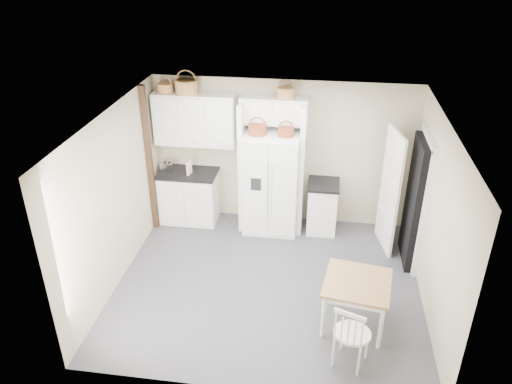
# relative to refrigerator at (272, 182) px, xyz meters

# --- Properties ---
(floor) EXTENTS (4.50, 4.50, 0.00)m
(floor) POSITION_rel_refrigerator_xyz_m (0.15, -1.63, -0.90)
(floor) COLOR #3F3F46
(floor) RESTS_ON ground
(ceiling) EXTENTS (4.50, 4.50, 0.00)m
(ceiling) POSITION_rel_refrigerator_xyz_m (0.15, -1.63, 1.70)
(ceiling) COLOR white
(ceiling) RESTS_ON wall_back
(wall_back) EXTENTS (4.50, 0.00, 4.50)m
(wall_back) POSITION_rel_refrigerator_xyz_m (0.15, 0.37, 0.40)
(wall_back) COLOR #AEA48C
(wall_back) RESTS_ON floor
(wall_left) EXTENTS (0.00, 4.00, 4.00)m
(wall_left) POSITION_rel_refrigerator_xyz_m (-2.10, -1.63, 0.40)
(wall_left) COLOR #AEA48C
(wall_left) RESTS_ON floor
(wall_right) EXTENTS (0.00, 4.00, 4.00)m
(wall_right) POSITION_rel_refrigerator_xyz_m (2.40, -1.63, 0.40)
(wall_right) COLOR #AEA48C
(wall_right) RESTS_ON floor
(refrigerator) EXTENTS (0.93, 0.75, 1.80)m
(refrigerator) POSITION_rel_refrigerator_xyz_m (0.00, 0.00, 0.00)
(refrigerator) COLOR white
(refrigerator) RESTS_ON floor
(base_cab_left) EXTENTS (1.00, 0.63, 0.92)m
(base_cab_left) POSITION_rel_refrigerator_xyz_m (-1.50, 0.07, -0.44)
(base_cab_left) COLOR white
(base_cab_left) RESTS_ON floor
(base_cab_right) EXTENTS (0.50, 0.60, 0.87)m
(base_cab_right) POSITION_rel_refrigerator_xyz_m (0.89, 0.07, -0.46)
(base_cab_right) COLOR white
(base_cab_right) RESTS_ON floor
(dining_table) EXTENTS (0.96, 0.96, 0.70)m
(dining_table) POSITION_rel_refrigerator_xyz_m (1.40, -2.32, -0.55)
(dining_table) COLOR #965F34
(dining_table) RESTS_ON floor
(windsor_chair) EXTENTS (0.57, 0.55, 0.94)m
(windsor_chair) POSITION_rel_refrigerator_xyz_m (1.33, -3.02, -0.43)
(windsor_chair) COLOR white
(windsor_chair) RESTS_ON floor
(counter_left) EXTENTS (1.04, 0.67, 0.04)m
(counter_left) POSITION_rel_refrigerator_xyz_m (-1.50, 0.07, 0.04)
(counter_left) COLOR black
(counter_left) RESTS_ON base_cab_left
(counter_right) EXTENTS (0.54, 0.64, 0.04)m
(counter_right) POSITION_rel_refrigerator_xyz_m (0.89, 0.07, -0.01)
(counter_right) COLOR black
(counter_right) RESTS_ON base_cab_right
(toaster) EXTENTS (0.25, 0.19, 0.16)m
(toaster) POSITION_rel_refrigerator_xyz_m (-1.87, 0.07, 0.14)
(toaster) COLOR silver
(toaster) RESTS_ON counter_left
(cookbook_red) EXTENTS (0.06, 0.15, 0.22)m
(cookbook_red) POSITION_rel_refrigerator_xyz_m (-1.47, -0.01, 0.18)
(cookbook_red) COLOR maroon
(cookbook_red) RESTS_ON counter_left
(cookbook_cream) EXTENTS (0.06, 0.16, 0.24)m
(cookbook_cream) POSITION_rel_refrigerator_xyz_m (-1.45, -0.01, 0.18)
(cookbook_cream) COLOR #F9DEB4
(cookbook_cream) RESTS_ON counter_left
(basket_upper_a) EXTENTS (0.26, 0.26, 0.15)m
(basket_upper_a) POSITION_rel_refrigerator_xyz_m (-1.83, 0.20, 1.52)
(basket_upper_a) COLOR #A07A47
(basket_upper_a) RESTS_ON upper_cabinet
(basket_upper_b) EXTENTS (0.38, 0.38, 0.22)m
(basket_upper_b) POSITION_rel_refrigerator_xyz_m (-1.46, 0.20, 1.56)
(basket_upper_b) COLOR #A07A47
(basket_upper_b) RESTS_ON upper_cabinet
(basket_bridge_b) EXTENTS (0.29, 0.29, 0.17)m
(basket_bridge_b) POSITION_rel_refrigerator_xyz_m (0.18, 0.20, 1.53)
(basket_bridge_b) COLOR #A07A47
(basket_bridge_b) RESTS_ON bridge_cabinet
(basket_fridge_a) EXTENTS (0.30, 0.30, 0.16)m
(basket_fridge_a) POSITION_rel_refrigerator_xyz_m (-0.23, -0.10, 0.98)
(basket_fridge_a) COLOR brown
(basket_fridge_a) RESTS_ON refrigerator
(basket_fridge_b) EXTENTS (0.26, 0.26, 0.14)m
(basket_fridge_b) POSITION_rel_refrigerator_xyz_m (0.23, -0.10, 0.97)
(basket_fridge_b) COLOR brown
(basket_fridge_b) RESTS_ON refrigerator
(upper_cabinet) EXTENTS (1.40, 0.34, 0.90)m
(upper_cabinet) POSITION_rel_refrigerator_xyz_m (-1.35, 0.20, 1.00)
(upper_cabinet) COLOR white
(upper_cabinet) RESTS_ON wall_back
(bridge_cabinet) EXTENTS (1.12, 0.34, 0.45)m
(bridge_cabinet) POSITION_rel_refrigerator_xyz_m (0.00, 0.20, 1.22)
(bridge_cabinet) COLOR white
(bridge_cabinet) RESTS_ON wall_back
(fridge_panel_left) EXTENTS (0.08, 0.60, 2.30)m
(fridge_panel_left) POSITION_rel_refrigerator_xyz_m (-0.51, 0.07, 0.25)
(fridge_panel_left) COLOR white
(fridge_panel_left) RESTS_ON floor
(fridge_panel_right) EXTENTS (0.08, 0.60, 2.30)m
(fridge_panel_right) POSITION_rel_refrigerator_xyz_m (0.51, 0.07, 0.25)
(fridge_panel_right) COLOR white
(fridge_panel_right) RESTS_ON floor
(trim_post) EXTENTS (0.09, 0.09, 2.60)m
(trim_post) POSITION_rel_refrigerator_xyz_m (-2.05, -0.28, 0.40)
(trim_post) COLOR black
(trim_post) RESTS_ON floor
(doorway_void) EXTENTS (0.18, 0.85, 2.05)m
(doorway_void) POSITION_rel_refrigerator_xyz_m (2.31, -0.63, 0.12)
(doorway_void) COLOR black
(doorway_void) RESTS_ON floor
(door_slab) EXTENTS (0.21, 0.79, 2.05)m
(door_slab) POSITION_rel_refrigerator_xyz_m (1.95, -0.30, 0.12)
(door_slab) COLOR white
(door_slab) RESTS_ON floor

